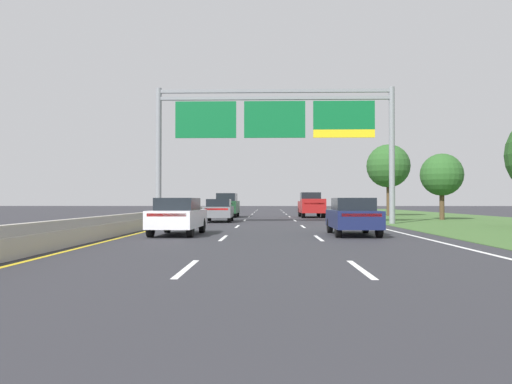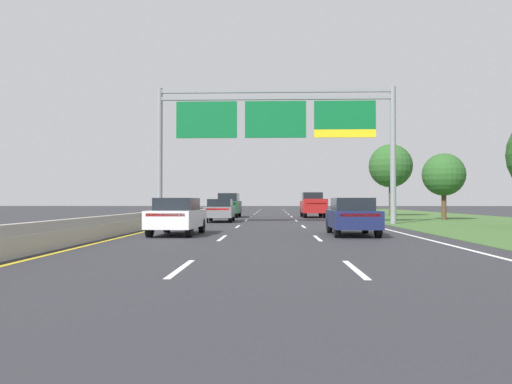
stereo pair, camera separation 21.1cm
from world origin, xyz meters
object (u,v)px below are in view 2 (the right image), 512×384
Objects in this scene: pickup_truck_red at (313,205)px; car_white_left_lane_sedan at (177,216)px; car_navy_right_lane_sedan at (352,216)px; car_grey_left_lane_sedan at (220,210)px; car_darkgreen_left_lane_suv at (229,205)px; roadside_tree_distant at (391,166)px; overhead_sign_gantry at (275,126)px; roadside_tree_far at (444,175)px.

car_white_left_lane_sedan is (-7.63, -23.61, -0.26)m from pickup_truck_red.
pickup_truck_red reaches higher than car_white_left_lane_sedan.
car_navy_right_lane_sedan is 1.00× the size of car_grey_left_lane_sedan.
car_grey_left_lane_sedan is at bearing 143.68° from pickup_truck_red.
car_darkgreen_left_lane_suv is 0.69× the size of roadside_tree_distant.
overhead_sign_gantry is 2.19× the size of roadside_tree_distant.
roadside_tree_distant is (15.35, 27.67, 3.97)m from car_white_left_lane_sedan.
car_grey_left_lane_sedan is (-3.80, 3.14, -5.33)m from overhead_sign_gantry.
car_darkgreen_left_lane_suv is 16.11m from roadside_tree_distant.
car_white_left_lane_sedan is at bearing -134.22° from roadside_tree_far.
overhead_sign_gantry is 2.98× the size of roadside_tree_far.
car_grey_left_lane_sedan is (-7.19, -10.00, -0.26)m from pickup_truck_red.
overhead_sign_gantry is 7.26m from car_grey_left_lane_sedan.
car_grey_left_lane_sedan is at bearing 27.70° from car_navy_right_lane_sedan.
roadside_tree_far reaches higher than car_darkgreen_left_lane_suv.
car_navy_right_lane_sedan is 15.26m from car_grey_left_lane_sedan.
roadside_tree_far is (16.81, -6.14, 2.32)m from car_darkgreen_left_lane_suv.
pickup_truck_red is 1.15× the size of car_darkgreen_left_lane_suv.
car_white_left_lane_sedan is 1.00× the size of car_grey_left_lane_sedan.
overhead_sign_gantry is 2.78× the size of pickup_truck_red.
car_grey_left_lane_sedan is 10.03m from car_darkgreen_left_lane_suv.
roadside_tree_distant reaches higher than car_navy_right_lane_sedan.
car_navy_right_lane_sedan is 24.68m from car_darkgreen_left_lane_suv.
car_white_left_lane_sedan is 31.90m from roadside_tree_distant.
roadside_tree_distant is at bearing -74.48° from car_darkgreen_left_lane_suv.
car_darkgreen_left_lane_suv reaches higher than car_white_left_lane_sedan.
car_white_left_lane_sedan is 23.63m from car_darkgreen_left_lane_suv.
pickup_truck_red is 1.23× the size of car_navy_right_lane_sedan.
car_navy_right_lane_sedan is (3.17, -10.44, -5.33)m from overhead_sign_gantry.
pickup_truck_red reaches higher than car_darkgreen_left_lane_suv.
car_darkgreen_left_lane_suv reaches higher than car_navy_right_lane_sedan.
roadside_tree_far is at bearing 28.77° from overhead_sign_gantry.
roadside_tree_far is 0.73× the size of roadside_tree_distant.
car_navy_right_lane_sedan is 0.64× the size of roadside_tree_distant.
car_darkgreen_left_lane_suv is 18.05m from roadside_tree_far.
roadside_tree_distant is (11.11, 17.20, -1.37)m from overhead_sign_gantry.
pickup_truck_red is 1.07× the size of roadside_tree_far.
pickup_truck_red is 1.22× the size of car_grey_left_lane_sedan.
pickup_truck_red is 0.79× the size of roadside_tree_distant.
overhead_sign_gantry is 14.49m from pickup_truck_red.
overhead_sign_gantry is 12.49m from car_white_left_lane_sedan.
roadside_tree_distant is (7.73, 4.06, 3.71)m from pickup_truck_red.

